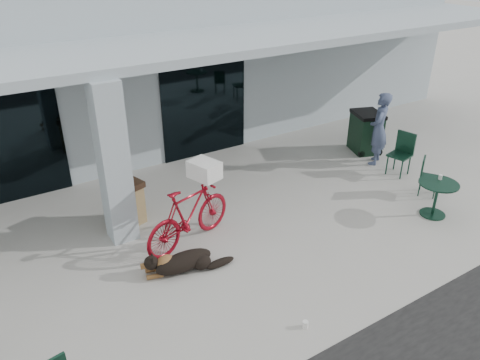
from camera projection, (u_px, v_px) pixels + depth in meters
ground at (252, 273)px, 8.16m from camera, size 80.00×80.00×0.00m
building at (91, 54)px, 13.53m from camera, size 22.00×7.00×4.50m
storefront_glass_right at (204, 105)px, 12.15m from camera, size 2.40×0.06×2.70m
column at (114, 164)px, 8.47m from camera, size 0.50×0.50×3.12m
overhang at (155, 50)px, 9.40m from camera, size 22.00×2.80×0.18m
bicycle at (189, 215)px, 8.70m from camera, size 2.12×1.15×1.23m
laundry_basket at (204, 170)px, 8.65m from camera, size 0.56×0.66×0.33m
dog at (184, 261)px, 8.14m from camera, size 1.28×0.72×0.41m
cup_near_dog at (305, 324)px, 7.00m from camera, size 0.09×0.09×0.11m
cafe_table_far at (436, 199)px, 9.73m from camera, size 0.83×0.83×0.76m
cafe_chair_far_a at (429, 177)px, 10.49m from camera, size 0.57×0.58×0.88m
cafe_chair_far_b at (400, 155)px, 11.37m from camera, size 0.61×0.58×1.06m
person at (379, 129)px, 11.79m from camera, size 0.81×0.75×1.87m
cup_on_table at (440, 177)px, 9.67m from camera, size 0.08×0.08×0.10m
trash_receptacle at (128, 203)px, 9.42m from camera, size 0.68×0.68×0.93m
wheeled_bin at (366, 132)px, 12.65m from camera, size 0.93×1.04×1.10m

